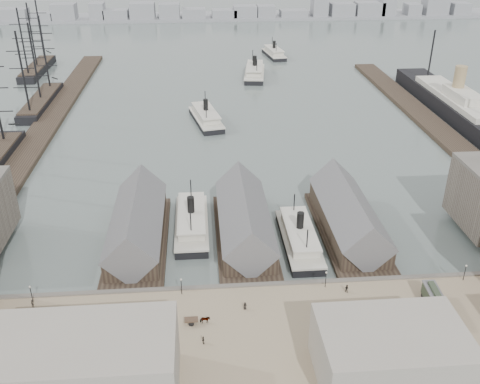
{
  "coord_description": "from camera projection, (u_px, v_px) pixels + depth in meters",
  "views": [
    {
      "loc": [
        -10.09,
        -95.73,
        71.4
      ],
      "look_at": [
        0.0,
        30.0,
        6.0
      ],
      "focal_mm": 40.0,
      "sensor_mm": 36.0,
      "label": 1
    }
  ],
  "objects": [
    {
      "name": "horse_cart_center",
      "position": [
        201.0,
        320.0,
        101.81
      ],
      "size": [
        4.89,
        1.56,
        1.62
      ],
      "rotation": [
        0.0,
        0.0,
        1.59
      ],
      "color": "black",
      "rests_on": "quay"
    },
    {
      "name": "ferry_docked_west",
      "position": [
        192.0,
        221.0,
        135.73
      ],
      "size": [
        8.21,
        27.37,
        9.77
      ],
      "color": "black",
      "rests_on": "ground"
    },
    {
      "name": "sailing_ship_far",
      "position": [
        37.0,
        67.0,
        272.54
      ],
      "size": [
        8.27,
        45.95,
        34.0
      ],
      "color": "black",
      "rests_on": "ground"
    },
    {
      "name": "ferry_open_mid",
      "position": [
        255.0,
        72.0,
        264.42
      ],
      "size": [
        13.35,
        31.9,
        11.05
      ],
      "rotation": [
        0.0,
        0.0,
        -0.13
      ],
      "color": "black",
      "rests_on": "ground"
    },
    {
      "name": "pedestrian_4",
      "position": [
        245.0,
        306.0,
        105.56
      ],
      "size": [
        0.93,
        0.8,
        1.61
      ],
      "primitive_type": "imported",
      "rotation": [
        0.0,
        0.0,
        0.43
      ],
      "color": "black",
      "rests_on": "quay"
    },
    {
      "name": "lamp_post_near_e",
      "position": [
        326.0,
        276.0,
        110.99
      ],
      "size": [
        0.44,
        0.44,
        3.92
      ],
      "color": "black",
      "rests_on": "quay"
    },
    {
      "name": "quay",
      "position": [
        261.0,
        338.0,
        100.13
      ],
      "size": [
        180.0,
        30.0,
        2.0
      ],
      "primitive_type": "cube",
      "color": "gray",
      "rests_on": "ground"
    },
    {
      "name": "ferry_open_near",
      "position": [
        206.0,
        117.0,
        205.94
      ],
      "size": [
        13.76,
        29.0,
        9.96
      ],
      "rotation": [
        0.0,
        0.0,
        0.2
      ],
      "color": "black",
      "rests_on": "ground"
    },
    {
      "name": "pedestrian_7",
      "position": [
        406.0,
        345.0,
        95.73
      ],
      "size": [
        1.19,
        0.76,
        1.75
      ],
      "primitive_type": "imported",
      "rotation": [
        0.0,
        0.0,
        0.1
      ],
      "color": "black",
      "rests_on": "quay"
    },
    {
      "name": "horse_cart_left",
      "position": [
        44.0,
        313.0,
        103.61
      ],
      "size": [
        4.78,
        2.03,
        1.62
      ],
      "rotation": [
        0.0,
        0.0,
        1.43
      ],
      "color": "black",
      "rests_on": "quay"
    },
    {
      "name": "seawall",
      "position": [
        253.0,
        288.0,
        113.16
      ],
      "size": [
        180.0,
        1.2,
        2.3
      ],
      "primitive_type": "cube",
      "color": "#59544C",
      "rests_on": "ground"
    },
    {
      "name": "pedestrian_2",
      "position": [
        157.0,
        312.0,
        103.93
      ],
      "size": [
        1.22,
        0.85,
        1.73
      ],
      "primitive_type": "imported",
      "rotation": [
        0.0,
        0.0,
        2.94
      ],
      "color": "black",
      "rests_on": "quay"
    },
    {
      "name": "far_shore",
      "position": [
        206.0,
        14.0,
        412.03
      ],
      "size": [
        500.0,
        40.0,
        15.72
      ],
      "color": "gray",
      "rests_on": "ground"
    },
    {
      "name": "lamp_post_near_w",
      "position": [
        181.0,
        283.0,
        108.86
      ],
      "size": [
        0.44,
        0.44,
        3.92
      ],
      "color": "black",
      "rests_on": "quay"
    },
    {
      "name": "ocean_steamer",
      "position": [
        455.0,
        105.0,
        213.31
      ],
      "size": [
        13.45,
        98.27,
        19.65
      ],
      "color": "black",
      "rests_on": "ground"
    },
    {
      "name": "lamp_post_far_e",
      "position": [
        465.0,
        270.0,
        113.12
      ],
      "size": [
        0.44,
        0.44,
        3.92
      ],
      "color": "black",
      "rests_on": "quay"
    },
    {
      "name": "street_bldg_center",
      "position": [
        391.0,
        354.0,
        88.17
      ],
      "size": [
        24.0,
        16.0,
        10.0
      ],
      "primitive_type": "cube",
      "color": "gray",
      "rests_on": "quay"
    },
    {
      "name": "sailing_ship_mid",
      "position": [
        41.0,
        100.0,
        223.91
      ],
      "size": [
        8.29,
        47.89,
        34.08
      ],
      "color": "black",
      "rests_on": "ground"
    },
    {
      "name": "pedestrian_3",
      "position": [
        203.0,
        340.0,
        97.0
      ],
      "size": [
        0.43,
        0.99,
        1.67
      ],
      "primitive_type": "imported",
      "rotation": [
        0.0,
        0.0,
        1.59
      ],
      "color": "black",
      "rests_on": "quay"
    },
    {
      "name": "ferry_shed_center",
      "position": [
        244.0,
        221.0,
        131.09
      ],
      "size": [
        14.0,
        42.0,
        12.6
      ],
      "color": "#2D231C",
      "rests_on": "ground"
    },
    {
      "name": "ferry_docked_east",
      "position": [
        299.0,
        237.0,
        129.21
      ],
      "size": [
        7.99,
        26.62,
        9.51
      ],
      "color": "black",
      "rests_on": "ground"
    },
    {
      "name": "ground",
      "position": [
        251.0,
        278.0,
        118.29
      ],
      "size": [
        900.0,
        900.0,
        0.0
      ],
      "primitive_type": "plane",
      "color": "#54615E",
      "rests_on": "ground"
    },
    {
      "name": "tram",
      "position": [
        435.0,
        303.0,
        104.78
      ],
      "size": [
        3.31,
        10.34,
        3.62
      ],
      "rotation": [
        0.0,
        0.0,
        -0.07
      ],
      "color": "black",
      "rests_on": "quay"
    },
    {
      "name": "street_bldg_west",
      "position": [
        82.0,
        368.0,
        84.16
      ],
      "size": [
        30.0,
        16.0,
        12.0
      ],
      "primitive_type": "cube",
      "color": "gray",
      "rests_on": "quay"
    },
    {
      "name": "pedestrian_5",
      "position": [
        321.0,
        341.0,
        96.62
      ],
      "size": [
        0.53,
        0.68,
        1.77
      ],
      "primitive_type": "imported",
      "rotation": [
        0.0,
        0.0,
        1.48
      ],
      "color": "black",
      "rests_on": "quay"
    },
    {
      "name": "pedestrian_1",
      "position": [
        64.0,
        339.0,
        97.41
      ],
      "size": [
        0.92,
        0.8,
        1.6
      ],
      "primitive_type": "imported",
      "rotation": [
        0.0,
        0.0,
        2.86
      ],
      "color": "black",
      "rests_on": "quay"
    },
    {
      "name": "ferry_shed_east",
      "position": [
        348.0,
        217.0,
        132.94
      ],
      "size": [
        14.0,
        42.0,
        12.6
      ],
      "color": "#2D231C",
      "rests_on": "ground"
    },
    {
      "name": "horse_cart_right",
      "position": [
        401.0,
        343.0,
        96.34
      ],
      "size": [
        4.69,
        1.85,
        1.64
      ],
      "rotation": [
        0.0,
        0.0,
        1.63
      ],
      "color": "black",
      "rests_on": "quay"
    },
    {
      "name": "west_wharf",
      "position": [
        46.0,
        126.0,
        201.59
      ],
      "size": [
        10.0,
        220.0,
        1.6
      ],
      "primitive_type": "cube",
      "color": "#2D231C",
      "rests_on": "ground"
    },
    {
      "name": "ferry_open_far",
      "position": [
        274.0,
        53.0,
        302.91
      ],
      "size": [
        11.44,
        26.94,
        9.32
      ],
      "rotation": [
        0.0,
        0.0,
        0.14
      ],
      "color": "black",
      "rests_on": "ground"
    },
    {
      "name": "lamp_post_far_w",
      "position": [
        31.0,
        291.0,
        106.73
      ],
      "size": [
        0.44,
        0.44,
        3.92
      ],
      "color": "black",
      "rests_on": "quay"
    },
    {
      "name": "pedestrian_0",
      "position": [
        32.0,
        304.0,
        106.16
      ],
      "size": [
        0.73,
        0.74,
        1.65
      ],
      "primitive_type": "imported",
      "rotation": [
        0.0,
        0.0,
        5.44
      ],
      "color": "black",
      "rests_on": "quay"
    },
    {
      "name": "pedestrian_6",
      "position": [
        347.0,
        288.0,
        110.37
      ],
      "size": [
        1.08,
        1.08,
        1.76
      ],
      "primitive_type": "imported",
      "rotation": [
        0.0,
        0.0,
        2.35
      ],
      "color": "black",
      "rests_on": "quay"
    },
    {
      "name": "pedestrian_10",
      "position": [
        339.0,
        321.0,
        101.53
      ],
      "size": [
        1.1,
        0.53,
        1.83
      ],
      "primitive_type": "imported",
      "rotation": [
        0.0,
        0.0,
        3.06
      ],
      "color": "black",
      "rests_on": "quay"
    },
    {
      "name": "ferry_shed_west",
      "position": [
        137.0,
        226.0,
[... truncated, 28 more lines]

